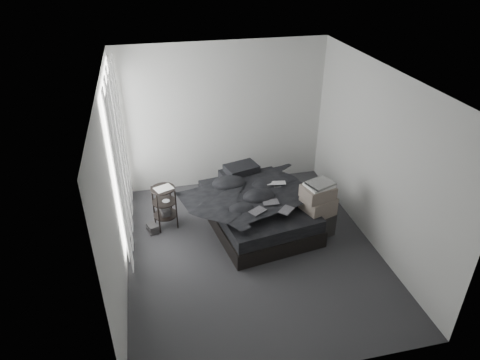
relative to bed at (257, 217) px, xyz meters
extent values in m
cube|color=#2E2D30|center=(-0.25, -0.64, -0.13)|extent=(3.60, 4.20, 0.01)
cube|color=white|center=(-0.25, -0.64, 2.47)|extent=(3.60, 4.20, 0.01)
cube|color=beige|center=(-0.25, 1.46, 1.17)|extent=(3.60, 0.01, 2.60)
cube|color=beige|center=(-0.25, -2.74, 1.17)|extent=(3.60, 0.01, 2.60)
cube|color=beige|center=(-2.05, -0.64, 1.17)|extent=(0.01, 4.20, 2.60)
cube|color=beige|center=(1.55, -0.64, 1.17)|extent=(0.01, 4.20, 2.60)
cube|color=white|center=(-2.03, 0.26, 1.22)|extent=(0.02, 2.00, 2.30)
cube|color=white|center=(-1.98, 0.26, 1.15)|extent=(0.06, 2.12, 2.48)
cube|color=black|center=(0.00, 0.00, 0.00)|extent=(1.71, 2.09, 0.26)
cube|color=black|center=(0.00, 0.00, 0.23)|extent=(1.65, 2.03, 0.20)
imported|color=black|center=(0.01, -0.05, 0.44)|extent=(1.63, 1.81, 0.22)
cube|color=black|center=(-0.16, 0.72, 0.39)|extent=(0.62, 0.47, 0.13)
cube|color=black|center=(-0.10, 0.71, 0.52)|extent=(0.61, 0.49, 0.12)
imported|color=silver|center=(0.34, 0.10, 0.56)|extent=(0.33, 0.24, 0.02)
cube|color=black|center=(-0.15, -0.53, 0.55)|extent=(0.28, 0.26, 0.01)
cube|color=black|center=(0.10, -0.35, 0.56)|extent=(0.25, 0.17, 0.01)
cube|color=black|center=(0.27, -0.61, 0.56)|extent=(0.28, 0.28, 0.01)
cylinder|color=black|center=(-1.43, 0.26, 0.22)|extent=(0.45, 0.45, 0.69)
cube|color=white|center=(-1.42, 0.25, 0.57)|extent=(0.32, 0.29, 0.01)
cube|color=black|center=(-1.66, 0.13, -0.06)|extent=(0.19, 0.22, 0.13)
cube|color=black|center=(0.81, -0.45, 0.06)|extent=(0.58, 0.51, 0.37)
cube|color=#6B5F55|center=(0.82, -0.45, 0.38)|extent=(0.56, 0.50, 0.28)
cube|color=#6B5F55|center=(0.80, -0.45, 0.62)|extent=(0.51, 0.44, 0.20)
cube|color=silver|center=(0.81, -0.45, 0.74)|extent=(0.45, 0.39, 0.04)
cube|color=silver|center=(0.82, -0.45, 0.77)|extent=(0.45, 0.41, 0.03)
camera|label=1|loc=(-1.52, -5.45, 3.92)|focal=32.00mm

